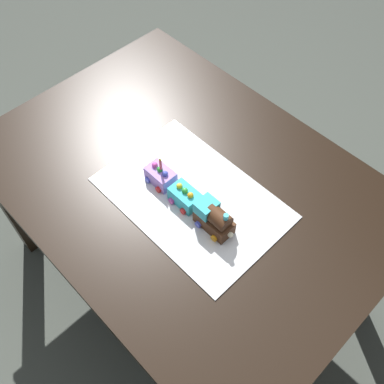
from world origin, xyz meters
name	(u,v)px	position (x,y,z in m)	size (l,w,h in m)	color
ground_plane	(187,272)	(0.00, 0.00, 0.00)	(8.00, 8.00, 0.00)	#474C44
dining_table	(185,197)	(0.00, 0.00, 0.63)	(1.40, 1.00, 0.74)	black
cake_board	(192,198)	(-0.07, 0.04, 0.74)	(0.60, 0.40, 0.00)	silver
cake_locomotive	(214,218)	(-0.20, 0.06, 0.79)	(0.14, 0.08, 0.12)	#472816
cake_car_hopper_turquoise	(185,196)	(-0.07, 0.06, 0.77)	(0.10, 0.08, 0.07)	#38B7C6
cake_car_tanker_lavender	(160,175)	(0.05, 0.06, 0.77)	(0.10, 0.08, 0.07)	#AD84E0
birthday_candle	(160,163)	(0.04, 0.06, 0.84)	(0.01, 0.01, 0.06)	#F24C59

